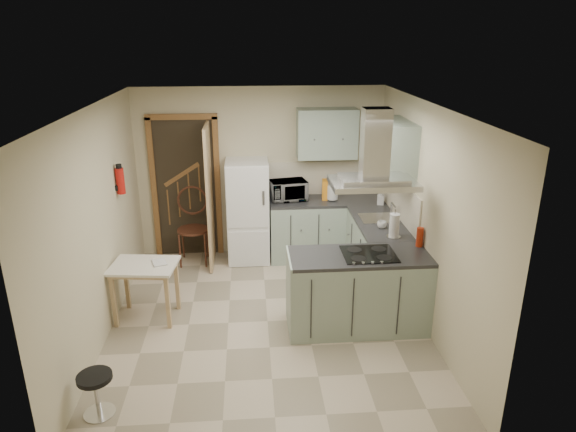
{
  "coord_description": "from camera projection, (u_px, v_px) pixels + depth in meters",
  "views": [
    {
      "loc": [
        -0.17,
        -5.27,
        3.22
      ],
      "look_at": [
        0.28,
        0.45,
        1.15
      ],
      "focal_mm": 32.0,
      "sensor_mm": 36.0,
      "label": 1
    }
  ],
  "objects": [
    {
      "name": "microwave",
      "position": [
        288.0,
        190.0,
        7.45
      ],
      "size": [
        0.57,
        0.44,
        0.29
      ],
      "primitive_type": "imported",
      "rotation": [
        0.0,
        0.0,
        0.19
      ],
      "color": "black",
      "rests_on": "counter_back"
    },
    {
      "name": "counter_right",
      "position": [
        372.0,
        245.0,
        7.06
      ],
      "size": [
        0.6,
        1.95,
        0.9
      ],
      "primitive_type": "cube",
      "color": "#9EB2A0",
      "rests_on": "floor"
    },
    {
      "name": "fridge",
      "position": [
        248.0,
        211.0,
        7.46
      ],
      "size": [
        0.6,
        0.6,
        1.5
      ],
      "primitive_type": "cube",
      "color": "white",
      "rests_on": "floor"
    },
    {
      "name": "cup",
      "position": [
        382.0,
        225.0,
        6.4
      ],
      "size": [
        0.14,
        0.14,
        0.09
      ],
      "primitive_type": "imported",
      "rotation": [
        0.0,
        0.0,
        -0.22
      ],
      "color": "white",
      "rests_on": "counter_right"
    },
    {
      "name": "kettle",
      "position": [
        332.0,
        192.0,
        7.44
      ],
      "size": [
        0.2,
        0.2,
        0.24
      ],
      "primitive_type": "cylinder",
      "rotation": [
        0.0,
        0.0,
        0.24
      ],
      "color": "silver",
      "rests_on": "counter_back"
    },
    {
      "name": "cereal_box",
      "position": [
        325.0,
        189.0,
        7.49
      ],
      "size": [
        0.1,
        0.2,
        0.29
      ],
      "primitive_type": "cube",
      "rotation": [
        0.0,
        0.0,
        -0.12
      ],
      "color": "orange",
      "rests_on": "counter_back"
    },
    {
      "name": "drop_leaf_table",
      "position": [
        146.0,
        291.0,
        6.01
      ],
      "size": [
        0.8,
        0.64,
        0.69
      ],
      "primitive_type": "cube",
      "rotation": [
        0.0,
        0.0,
        -0.12
      ],
      "color": "tan",
      "rests_on": "floor"
    },
    {
      "name": "doorway",
      "position": [
        186.0,
        188.0,
        7.55
      ],
      "size": [
        1.1,
        0.12,
        2.1
      ],
      "primitive_type": "cube",
      "color": "brown",
      "rests_on": "floor"
    },
    {
      "name": "wall_cabinet_right",
      "position": [
        394.0,
        149.0,
        6.34
      ],
      "size": [
        0.35,
        0.9,
        0.7
      ],
      "primitive_type": "cube",
      "color": "#9EB2A0",
      "rests_on": "right_wall"
    },
    {
      "name": "sink",
      "position": [
        377.0,
        218.0,
        6.74
      ],
      "size": [
        0.45,
        0.4,
        0.01
      ],
      "primitive_type": "cube",
      "color": "silver",
      "rests_on": "counter_right"
    },
    {
      "name": "book",
      "position": [
        152.0,
        260.0,
        5.89
      ],
      "size": [
        0.21,
        0.24,
        0.09
      ],
      "primitive_type": "imported",
      "rotation": [
        0.0,
        0.0,
        0.31
      ],
      "color": "#9B333D",
      "rests_on": "drop_leaf_table"
    },
    {
      "name": "peninsula",
      "position": [
        358.0,
        291.0,
        5.8
      ],
      "size": [
        1.55,
        0.65,
        0.9
      ],
      "primitive_type": "cube",
      "color": "#9EB2A0",
      "rests_on": "floor"
    },
    {
      "name": "splashback",
      "position": [
        325.0,
        178.0,
        7.68
      ],
      "size": [
        1.68,
        0.02,
        0.5
      ],
      "primitive_type": "cube",
      "color": "beige",
      "rests_on": "counter_back"
    },
    {
      "name": "floor",
      "position": [
        267.0,
        321.0,
        6.05
      ],
      "size": [
        4.2,
        4.2,
        0.0
      ],
      "primitive_type": "plane",
      "color": "#C1AF96",
      "rests_on": "ground"
    },
    {
      "name": "ceiling",
      "position": [
        264.0,
        107.0,
        5.2
      ],
      "size": [
        4.2,
        4.2,
        0.0
      ],
      "primitive_type": "plane",
      "rotation": [
        3.14,
        0.0,
        0.0
      ],
      "color": "silver",
      "rests_on": "back_wall"
    },
    {
      "name": "soap_bottle",
      "position": [
        381.0,
        198.0,
        7.26
      ],
      "size": [
        0.11,
        0.11,
        0.2
      ],
      "primitive_type": "imported",
      "rotation": [
        0.0,
        0.0,
        -0.24
      ],
      "color": "#B4B3C0",
      "rests_on": "counter_right"
    },
    {
      "name": "hob",
      "position": [
        369.0,
        254.0,
        5.65
      ],
      "size": [
        0.58,
        0.5,
        0.01
      ],
      "primitive_type": "cube",
      "color": "black",
      "rests_on": "peninsula"
    },
    {
      "name": "paper_towel",
      "position": [
        394.0,
        225.0,
        6.09
      ],
      "size": [
        0.14,
        0.14,
        0.3
      ],
      "primitive_type": "cylinder",
      "rotation": [
        0.0,
        0.0,
        0.26
      ],
      "color": "silver",
      "rests_on": "counter_right"
    },
    {
      "name": "left_wall",
      "position": [
        98.0,
        227.0,
        5.49
      ],
      "size": [
        0.0,
        4.2,
        4.2
      ],
      "primitive_type": "plane",
      "rotation": [
        1.57,
        0.0,
        1.57
      ],
      "color": "#C3B997",
      "rests_on": "floor"
    },
    {
      "name": "red_bottle",
      "position": [
        420.0,
        237.0,
        5.84
      ],
      "size": [
        0.1,
        0.1,
        0.22
      ],
      "primitive_type": "cylinder",
      "rotation": [
        0.0,
        0.0,
        -0.43
      ],
      "color": "#A3260D",
      "rests_on": "peninsula"
    },
    {
      "name": "counter_back",
      "position": [
        306.0,
        229.0,
        7.63
      ],
      "size": [
        1.08,
        0.6,
        0.9
      ],
      "primitive_type": "cube",
      "color": "#9EB2A0",
      "rests_on": "floor"
    },
    {
      "name": "bentwood_chair",
      "position": [
        193.0,
        230.0,
        7.43
      ],
      "size": [
        0.46,
        0.46,
        1.02
      ],
      "primitive_type": "cube",
      "rotation": [
        0.0,
        0.0,
        -0.01
      ],
      "color": "#52221B",
      "rests_on": "floor"
    },
    {
      "name": "wall_cabinet_back",
      "position": [
        327.0,
        133.0,
        7.29
      ],
      "size": [
        0.85,
        0.35,
        0.7
      ],
      "primitive_type": "cube",
      "color": "#9EB2A0",
      "rests_on": "back_wall"
    },
    {
      "name": "right_wall",
      "position": [
        426.0,
        218.0,
        5.76
      ],
      "size": [
        0.0,
        4.2,
        4.2
      ],
      "primitive_type": "plane",
      "rotation": [
        1.57,
        0.0,
        -1.57
      ],
      "color": "#C3B997",
      "rests_on": "floor"
    },
    {
      "name": "fire_extinguisher",
      "position": [
        120.0,
        181.0,
        6.25
      ],
      "size": [
        0.1,
        0.1,
        0.32
      ],
      "primitive_type": "cylinder",
      "color": "#B2140F",
      "rests_on": "left_wall"
    },
    {
      "name": "stool",
      "position": [
        97.0,
        394.0,
        4.52
      ],
      "size": [
        0.36,
        0.36,
        0.41
      ],
      "primitive_type": "cylinder",
      "rotation": [
        0.0,
        0.0,
        -0.22
      ],
      "color": "black",
      "rests_on": "floor"
    },
    {
      "name": "back_wall",
      "position": [
        260.0,
        173.0,
        7.59
      ],
      "size": [
        3.6,
        0.0,
        3.6
      ],
      "primitive_type": "plane",
      "rotation": [
        1.57,
        0.0,
        0.0
      ],
      "color": "#C3B997",
      "rests_on": "floor"
    },
    {
      "name": "extractor_hood",
      "position": [
        373.0,
        183.0,
        5.38
      ],
      "size": [
        0.9,
        0.55,
        0.1
      ],
      "primitive_type": "cube",
      "color": "silver",
      "rests_on": "ceiling"
    }
  ]
}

